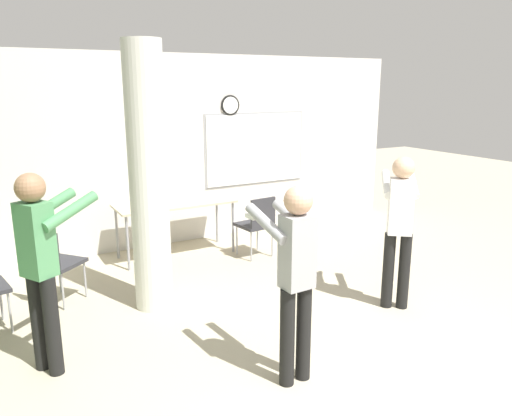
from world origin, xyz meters
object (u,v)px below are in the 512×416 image
at_px(person_watching_back, 41,258).
at_px(person_playing_front, 295,270).
at_px(bottle_on_table, 162,196).
at_px(folding_table, 175,206).
at_px(person_playing_side, 399,220).
at_px(chair_table_right, 257,222).
at_px(chair_near_pillar, 54,260).

xyz_separation_m(person_watching_back, person_playing_front, (1.70, -1.14, -0.04)).
distance_m(bottle_on_table, person_playing_front, 3.47).
relative_size(folding_table, person_playing_front, 1.00).
relative_size(bottle_on_table, person_playing_side, 0.15).
relative_size(chair_table_right, person_playing_side, 0.53).
bearing_deg(folding_table, bottle_on_table, 152.18).
bearing_deg(person_playing_side, person_playing_front, -160.21).
distance_m(chair_near_pillar, person_watching_back, 1.47).
xyz_separation_m(chair_table_right, person_playing_side, (0.51, -2.12, 0.46)).
xyz_separation_m(chair_near_pillar, person_playing_front, (1.46, -2.50, 0.45)).
xyz_separation_m(person_watching_back, person_playing_side, (3.45, -0.51, -0.03)).
bearing_deg(chair_table_right, bottle_on_table, 147.37).
distance_m(chair_near_pillar, person_playing_side, 3.74).
height_order(folding_table, person_watching_back, person_watching_back).
distance_m(bottle_on_table, person_playing_side, 3.27).
xyz_separation_m(folding_table, person_playing_side, (1.47, -2.75, 0.26)).
height_order(person_watching_back, person_playing_front, person_watching_back).
relative_size(chair_near_pillar, chair_table_right, 1.00).
xyz_separation_m(bottle_on_table, chair_near_pillar, (-1.57, -0.97, -0.36)).
xyz_separation_m(folding_table, chair_table_right, (0.96, -0.63, -0.20)).
relative_size(folding_table, person_watching_back, 0.96).
bearing_deg(bottle_on_table, person_playing_side, -60.13).
relative_size(folding_table, bottle_on_table, 6.43).
xyz_separation_m(bottle_on_table, chair_table_right, (1.11, -0.71, -0.36)).
bearing_deg(person_playing_front, bottle_on_table, 88.13).
bearing_deg(person_playing_front, chair_table_right, 65.95).
relative_size(folding_table, chair_near_pillar, 1.89).
bearing_deg(chair_near_pillar, bottle_on_table, 31.55).
relative_size(chair_table_right, person_playing_front, 0.53).
distance_m(bottle_on_table, chair_table_right, 1.37).
bearing_deg(chair_near_pillar, person_playing_front, -59.64).
distance_m(person_watching_back, person_playing_side, 3.48).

